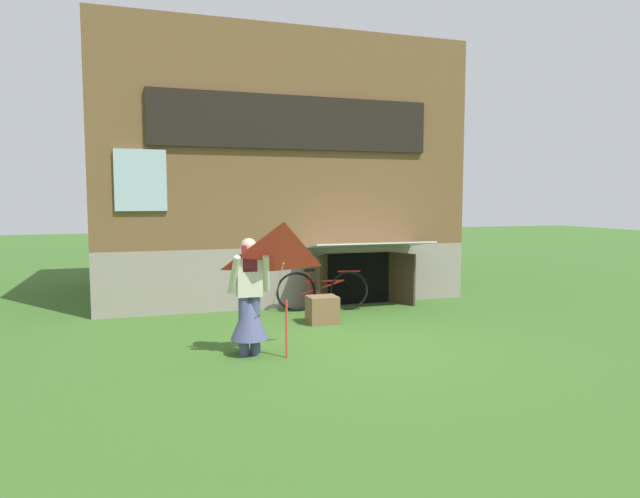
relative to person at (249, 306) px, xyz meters
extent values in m
plane|color=#386023|center=(1.49, 0.08, -0.68)|extent=(60.00, 60.00, 0.00)
cube|color=gray|center=(1.49, 5.66, -0.08)|extent=(7.53, 5.16, 1.20)
cube|color=brown|center=(1.49, 5.66, 2.66)|extent=(7.53, 5.16, 4.27)
cube|color=black|center=(1.49, 3.04, 2.94)|extent=(5.51, 0.08, 1.02)
cube|color=#9EB7C6|center=(1.49, 3.06, 2.94)|extent=(5.35, 0.04, 0.90)
cube|color=#9EB7C6|center=(-1.37, 3.05, 1.80)|extent=(0.90, 0.06, 1.10)
cube|color=black|center=(2.81, 3.07, -0.16)|extent=(1.40, 0.03, 1.05)
cube|color=#3D2B1E|center=(1.96, 2.78, -0.16)|extent=(0.42, 0.63, 1.05)
cube|color=#3D2B1E|center=(3.66, 2.78, -0.16)|extent=(0.34, 0.66, 1.05)
cube|color=#B2B2B7|center=(2.81, 2.53, 0.57)|extent=(2.43, 1.09, 0.18)
cylinder|color=#474C75|center=(-0.08, 0.00, -0.27)|extent=(0.14, 0.14, 0.82)
cylinder|color=#474C75|center=(0.08, 0.00, -0.27)|extent=(0.14, 0.14, 0.82)
cone|color=#474C75|center=(0.00, 0.00, -0.15)|extent=(0.52, 0.52, 0.61)
cube|color=beige|center=(0.00, 0.00, 0.43)|extent=(0.34, 0.20, 0.58)
cylinder|color=beige|center=(-0.22, -0.10, 0.45)|extent=(0.17, 0.33, 0.54)
cylinder|color=beige|center=(0.22, -0.10, 0.45)|extent=(0.17, 0.33, 0.54)
cube|color=maroon|center=(0.00, -0.06, 0.67)|extent=(0.20, 0.08, 0.36)
sphere|color=#D8AD8E|center=(0.00, 0.00, 0.83)|extent=(0.22, 0.22, 0.22)
pyramid|color=red|center=(0.35, -0.57, 0.71)|extent=(1.05, 0.72, 0.73)
cylinder|color=beige|center=(0.35, -0.25, 0.32)|extent=(0.01, 0.62, 0.64)
cylinder|color=red|center=(0.45, -0.30, -0.29)|extent=(0.03, 0.03, 0.79)
torus|color=black|center=(2.42, 2.53, -0.30)|extent=(0.76, 0.16, 0.76)
torus|color=black|center=(1.40, 2.70, -0.30)|extent=(0.76, 0.16, 0.76)
cylinder|color=red|center=(1.91, 2.61, -0.11)|extent=(0.77, 0.16, 0.04)
cylinder|color=red|center=(1.91, 2.61, -0.23)|extent=(0.84, 0.17, 0.31)
cylinder|color=red|center=(1.66, 2.66, -0.11)|extent=(0.04, 0.04, 0.43)
cube|color=black|center=(1.66, 2.66, 0.11)|extent=(0.20, 0.08, 0.05)
cylinder|color=red|center=(2.42, 2.53, 0.07)|extent=(0.44, 0.10, 0.03)
cube|color=brown|center=(1.57, 1.57, -0.45)|extent=(0.50, 0.43, 0.47)
camera|label=1|loc=(-1.38, -7.47, 1.46)|focal=31.27mm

